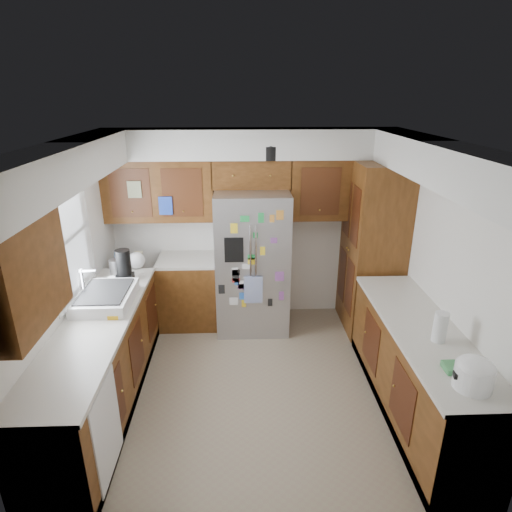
{
  "coord_description": "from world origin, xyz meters",
  "views": [
    {
      "loc": [
        -0.14,
        -3.79,
        2.91
      ],
      "look_at": [
        0.02,
        0.35,
        1.31
      ],
      "focal_mm": 30.0,
      "sensor_mm": 36.0,
      "label": 1
    }
  ],
  "objects_px": {
    "pantry": "(372,249)",
    "rice_cooker": "(474,373)",
    "paper_towel": "(440,327)",
    "fridge": "(252,262)"
  },
  "relations": [
    {
      "from": "fridge",
      "to": "rice_cooker",
      "type": "xyz_separation_m",
      "value": [
        1.5,
        -2.53,
        0.14
      ]
    },
    {
      "from": "pantry",
      "to": "fridge",
      "type": "relative_size",
      "value": 1.19
    },
    {
      "from": "fridge",
      "to": "rice_cooker",
      "type": "relative_size",
      "value": 6.38
    },
    {
      "from": "rice_cooker",
      "to": "fridge",
      "type": "bearing_deg",
      "value": 120.63
    },
    {
      "from": "pantry",
      "to": "paper_towel",
      "type": "xyz_separation_m",
      "value": [
        0.03,
        -1.86,
        -0.02
      ]
    },
    {
      "from": "pantry",
      "to": "rice_cooker",
      "type": "height_order",
      "value": "pantry"
    },
    {
      "from": "fridge",
      "to": "rice_cooker",
      "type": "height_order",
      "value": "fridge"
    },
    {
      "from": "pantry",
      "to": "rice_cooker",
      "type": "distance_m",
      "value": 2.48
    },
    {
      "from": "fridge",
      "to": "paper_towel",
      "type": "relative_size",
      "value": 6.79
    },
    {
      "from": "rice_cooker",
      "to": "paper_towel",
      "type": "distance_m",
      "value": 0.61
    }
  ]
}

